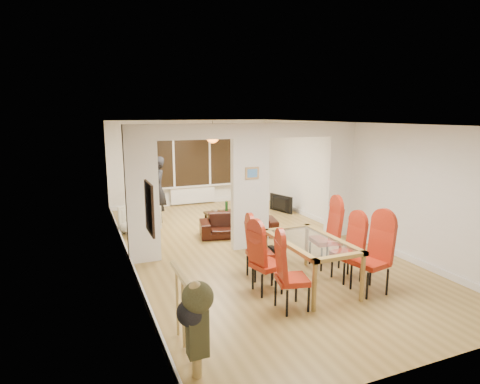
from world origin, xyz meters
TOP-DOWN VIEW (x-y plane):
  - floor at (0.00, 0.00)m, footprint 5.00×9.00m
  - room_walls at (0.00, 0.00)m, footprint 5.00×9.00m
  - divider_wall at (0.00, 0.00)m, footprint 5.00×0.18m
  - bay_window_blinds at (0.00, 4.44)m, footprint 3.00×0.08m
  - radiator at (0.00, 4.40)m, footprint 1.40×0.08m
  - pendant_light at (0.30, 3.30)m, footprint 0.36×0.36m
  - stair_newel at (-2.25, -3.20)m, footprint 0.40×1.20m
  - wall_poster at (-2.47, -2.40)m, footprint 0.04×0.52m
  - pillar_photo at (0.00, -0.10)m, footprint 0.30×0.03m
  - dining_table at (0.13, -2.15)m, footprint 0.94×1.68m
  - dining_chair_la at (-0.55, -2.75)m, footprint 0.52×0.52m
  - dining_chair_lb at (-0.63, -2.10)m, footprint 0.51×0.51m
  - dining_chair_lc at (-0.49, -1.55)m, footprint 0.45×0.45m
  - dining_chair_ra at (0.86, -2.73)m, footprint 0.56×0.56m
  - dining_chair_rb at (0.83, -2.19)m, footprint 0.46×0.46m
  - dining_chair_rc at (0.84, -1.52)m, footprint 0.52×0.52m
  - sofa at (0.09, 0.87)m, footprint 1.88×1.06m
  - armchair at (-2.00, 1.93)m, footprint 0.99×1.00m
  - person at (-1.39, 2.78)m, footprint 0.65×0.46m
  - television at (2.00, 2.48)m, footprint 0.85×0.37m
  - coffee_table at (0.25, 2.29)m, footprint 1.03×0.60m
  - bottle at (0.32, 2.27)m, footprint 0.07×0.07m
  - bowl at (0.01, 2.27)m, footprint 0.23×0.23m
  - shoes at (0.23, -0.48)m, footprint 0.25×0.28m

SIDE VIEW (x-z plane):
  - floor at x=0.00m, z-range -0.01..0.01m
  - shoes at x=0.23m, z-range 0.00..0.11m
  - coffee_table at x=0.25m, z-range 0.00..0.23m
  - television at x=2.00m, z-range 0.00..0.49m
  - bowl at x=0.01m, z-range 0.23..0.28m
  - sofa at x=0.09m, z-range 0.00..0.52m
  - radiator at x=0.00m, z-range 0.05..0.55m
  - armchair at x=-2.00m, z-range 0.00..0.67m
  - bottle at x=0.32m, z-range 0.23..0.52m
  - dining_table at x=0.13m, z-range 0.00..0.79m
  - dining_chair_lc at x=-0.49m, z-range 0.00..1.02m
  - dining_chair_rb at x=0.83m, z-range 0.00..1.04m
  - dining_chair_lb at x=-0.63m, z-range 0.00..1.06m
  - dining_chair_la at x=-0.55m, z-range 0.00..1.07m
  - stair_newel at x=-2.25m, z-range 0.00..1.10m
  - dining_chair_rc at x=0.84m, z-range 0.00..1.16m
  - dining_chair_ra at x=0.86m, z-range 0.00..1.17m
  - person at x=-1.39m, z-range 0.00..1.71m
  - room_walls at x=0.00m, z-range 0.00..2.60m
  - divider_wall at x=0.00m, z-range 0.00..2.60m
  - bay_window_blinds at x=0.00m, z-range 0.60..2.40m
  - wall_poster at x=-2.47m, z-range 1.27..1.94m
  - pillar_photo at x=0.00m, z-range 1.48..1.73m
  - pendant_light at x=0.30m, z-range 1.97..2.33m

